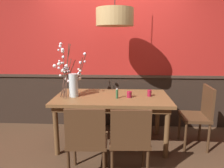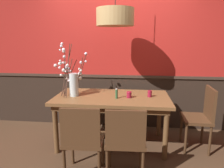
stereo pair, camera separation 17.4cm
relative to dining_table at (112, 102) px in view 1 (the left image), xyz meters
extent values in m
plane|color=#4C3321|center=(0.00, 0.00, -0.69)|extent=(24.00, 24.00, 0.00)
cube|color=#2D2119|center=(0.00, 0.75, -0.22)|extent=(4.75, 0.12, 0.93)
cube|color=#3E2E24|center=(0.00, 0.74, 0.27)|extent=(4.75, 0.14, 0.05)
cube|color=#B2231E|center=(0.00, 0.75, 1.15)|extent=(4.75, 0.12, 1.81)
cube|color=brown|center=(0.00, 0.00, 0.06)|extent=(1.71, 0.90, 0.05)
cube|color=brown|center=(0.00, 0.00, 0.00)|extent=(1.60, 0.80, 0.08)
cylinder|color=brown|center=(-0.76, -0.36, -0.32)|extent=(0.07, 0.07, 0.73)
cylinder|color=brown|center=(0.76, -0.36, -0.32)|extent=(0.07, 0.07, 0.73)
cylinder|color=brown|center=(-0.76, 0.36, -0.32)|extent=(0.07, 0.07, 0.73)
cylinder|color=brown|center=(0.76, 0.36, -0.32)|extent=(0.07, 0.07, 0.73)
cube|color=#4C301C|center=(-0.25, -0.77, -0.24)|extent=(0.47, 0.43, 0.04)
cube|color=#4C301C|center=(-0.24, -0.96, 0.00)|extent=(0.44, 0.05, 0.43)
cylinder|color=#412917|center=(-0.45, -0.60, -0.47)|extent=(0.04, 0.04, 0.42)
cylinder|color=#412917|center=(-0.05, -0.59, -0.47)|extent=(0.04, 0.04, 0.42)
cylinder|color=#412917|center=(-0.44, -0.96, -0.47)|extent=(0.04, 0.04, 0.42)
cylinder|color=#412917|center=(-0.04, -0.94, -0.47)|extent=(0.04, 0.04, 0.42)
cube|color=#4C301C|center=(1.24, -0.02, -0.22)|extent=(0.40, 0.46, 0.04)
cube|color=#4C301C|center=(1.41, -0.03, 0.03)|extent=(0.06, 0.43, 0.45)
cylinder|color=#412917|center=(1.07, -0.20, -0.46)|extent=(0.04, 0.04, 0.45)
cylinder|color=#412917|center=(1.09, 0.18, -0.46)|extent=(0.04, 0.04, 0.45)
cylinder|color=#412917|center=(1.39, -0.22, -0.46)|extent=(0.04, 0.04, 0.45)
cylinder|color=#412917|center=(1.41, 0.17, -0.46)|extent=(0.04, 0.04, 0.45)
cube|color=#4C301C|center=(0.24, -0.77, -0.23)|extent=(0.47, 0.40, 0.04)
cube|color=#4C301C|center=(0.25, -0.94, 0.00)|extent=(0.43, 0.06, 0.41)
cylinder|color=#412917|center=(0.03, -0.62, -0.47)|extent=(0.04, 0.04, 0.43)
cylinder|color=#412917|center=(0.43, -0.60, -0.47)|extent=(0.04, 0.04, 0.43)
cylinder|color=#412917|center=(0.05, -0.94, -0.47)|extent=(0.04, 0.04, 0.43)
cylinder|color=#412917|center=(0.44, -0.92, -0.47)|extent=(0.04, 0.04, 0.43)
cube|color=#4C301C|center=(-0.21, 0.77, -0.22)|extent=(0.44, 0.40, 0.04)
cube|color=#4C301C|center=(-0.22, 0.94, 0.03)|extent=(0.41, 0.05, 0.44)
cylinder|color=#412917|center=(-0.02, 0.61, -0.46)|extent=(0.04, 0.04, 0.45)
cylinder|color=#412917|center=(-0.39, 0.60, -0.46)|extent=(0.04, 0.04, 0.45)
cylinder|color=#412917|center=(-0.03, 0.94, -0.46)|extent=(0.04, 0.04, 0.45)
cylinder|color=#412917|center=(-0.40, 0.93, -0.46)|extent=(0.04, 0.04, 0.45)
cylinder|color=silver|center=(-0.57, -0.05, 0.26)|extent=(0.13, 0.13, 0.34)
cylinder|color=silver|center=(-0.57, -0.05, 0.13)|extent=(0.12, 0.12, 0.08)
cylinder|color=#472D23|center=(-0.71, -0.04, 0.41)|extent=(0.05, 0.25, 0.64)
sphere|color=white|center=(-0.76, -0.05, 0.62)|extent=(0.03, 0.03, 0.03)
sphere|color=white|center=(-0.73, -0.04, 0.48)|extent=(0.05, 0.05, 0.05)
sphere|color=white|center=(-0.77, -0.02, 0.58)|extent=(0.04, 0.04, 0.04)
sphere|color=white|center=(-0.77, -0.06, 0.57)|extent=(0.05, 0.05, 0.05)
cylinder|color=#472D23|center=(-0.50, 0.10, 0.40)|extent=(0.24, 0.17, 0.62)
sphere|color=white|center=(-0.43, 0.16, 0.59)|extent=(0.03, 0.03, 0.03)
sphere|color=white|center=(-0.51, 0.10, 0.42)|extent=(0.04, 0.04, 0.04)
sphere|color=white|center=(-0.51, 0.12, 0.40)|extent=(0.05, 0.05, 0.05)
sphere|color=white|center=(-0.44, 0.22, 0.70)|extent=(0.05, 0.05, 0.05)
sphere|color=white|center=(-0.44, 0.22, 0.70)|extent=(0.05, 0.05, 0.05)
sphere|color=white|center=(-0.54, 0.11, 0.39)|extent=(0.05, 0.05, 0.05)
cylinder|color=#472D23|center=(-0.70, 0.03, 0.47)|extent=(0.13, 0.26, 0.77)
sphere|color=white|center=(-0.73, 0.04, 0.67)|extent=(0.04, 0.04, 0.04)
sphere|color=white|center=(-0.71, 0.06, 0.53)|extent=(0.03, 0.03, 0.03)
sphere|color=white|center=(-0.68, 0.04, 0.49)|extent=(0.05, 0.05, 0.05)
sphere|color=white|center=(-0.80, 0.08, 0.77)|extent=(0.03, 0.03, 0.03)
cylinder|color=#472D23|center=(-0.51, 0.03, 0.38)|extent=(0.16, 0.09, 0.58)
sphere|color=white|center=(-0.51, 0.06, 0.48)|extent=(0.03, 0.03, 0.03)
sphere|color=white|center=(-0.48, 0.07, 0.58)|extent=(0.04, 0.04, 0.04)
sphere|color=white|center=(-0.48, 0.00, 0.36)|extent=(0.05, 0.05, 0.05)
sphere|color=white|center=(-0.47, 0.02, 0.47)|extent=(0.04, 0.04, 0.04)
cylinder|color=#472D23|center=(-0.67, 0.00, 0.48)|extent=(0.07, 0.16, 0.77)
sphere|color=white|center=(-0.75, 0.04, 0.86)|extent=(0.04, 0.04, 0.04)
sphere|color=white|center=(-0.73, 0.05, 0.77)|extent=(0.05, 0.05, 0.05)
sphere|color=white|center=(-0.67, 0.00, 0.55)|extent=(0.04, 0.04, 0.04)
sphere|color=white|center=(-0.77, 0.04, 0.83)|extent=(0.04, 0.04, 0.04)
sphere|color=white|center=(-0.74, 0.05, 0.75)|extent=(0.05, 0.05, 0.05)
sphere|color=white|center=(-0.76, 0.04, 0.86)|extent=(0.04, 0.04, 0.04)
cylinder|color=#472D23|center=(-0.68, 0.08, 0.35)|extent=(0.21, 0.20, 0.53)
sphere|color=white|center=(-0.68, 0.14, 0.43)|extent=(0.04, 0.04, 0.04)
sphere|color=white|center=(-0.72, 0.08, 0.43)|extent=(0.04, 0.04, 0.04)
sphere|color=white|center=(-0.76, 0.16, 0.57)|extent=(0.03, 0.03, 0.03)
sphere|color=white|center=(-0.73, 0.15, 0.50)|extent=(0.03, 0.03, 0.03)
sphere|color=white|center=(-0.75, 0.14, 0.49)|extent=(0.04, 0.04, 0.04)
sphere|color=white|center=(-0.71, 0.10, 0.43)|extent=(0.04, 0.04, 0.04)
cylinder|color=#472D23|center=(-0.67, -0.05, 0.32)|extent=(0.04, 0.27, 0.46)
sphere|color=white|center=(-0.64, -0.07, 0.32)|extent=(0.04, 0.04, 0.04)
sphere|color=white|center=(-0.77, -0.06, 0.52)|extent=(0.04, 0.04, 0.04)
sphere|color=white|center=(-0.83, -0.06, 0.55)|extent=(0.05, 0.05, 0.05)
sphere|color=white|center=(-0.75, -0.08, 0.41)|extent=(0.04, 0.04, 0.04)
cylinder|color=#472D23|center=(-0.67, 0.01, 0.36)|extent=(0.11, 0.16, 0.55)
sphere|color=white|center=(-0.69, 0.02, 0.34)|extent=(0.05, 0.05, 0.05)
sphere|color=white|center=(-0.72, 0.02, 0.49)|extent=(0.04, 0.04, 0.04)
sphere|color=white|center=(-0.76, 0.06, 0.58)|extent=(0.03, 0.03, 0.03)
cylinder|color=maroon|center=(0.56, 0.02, 0.13)|extent=(0.06, 0.06, 0.10)
torus|color=#A81B37|center=(0.56, 0.02, 0.18)|extent=(0.07, 0.07, 0.01)
cylinder|color=silver|center=(0.56, 0.02, 0.12)|extent=(0.04, 0.04, 0.05)
cylinder|color=maroon|center=(0.26, -0.06, 0.13)|extent=(0.07, 0.07, 0.09)
torus|color=#A81B37|center=(0.26, -0.06, 0.17)|extent=(0.08, 0.08, 0.01)
cylinder|color=silver|center=(0.26, -0.06, 0.12)|extent=(0.05, 0.05, 0.05)
cylinder|color=#2D5633|center=(0.08, -0.11, 0.15)|extent=(0.04, 0.04, 0.13)
cylinder|color=beige|center=(0.08, -0.11, 0.23)|extent=(0.03, 0.03, 0.02)
cylinder|color=tan|center=(0.04, 0.09, 1.24)|extent=(0.54, 0.54, 0.24)
sphere|color=#F9EAB7|center=(0.04, 0.09, 1.20)|extent=(0.14, 0.14, 0.14)
camera|label=1|loc=(0.15, -2.96, 0.92)|focal=32.69mm
camera|label=2|loc=(0.32, -2.95, 0.92)|focal=32.69mm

